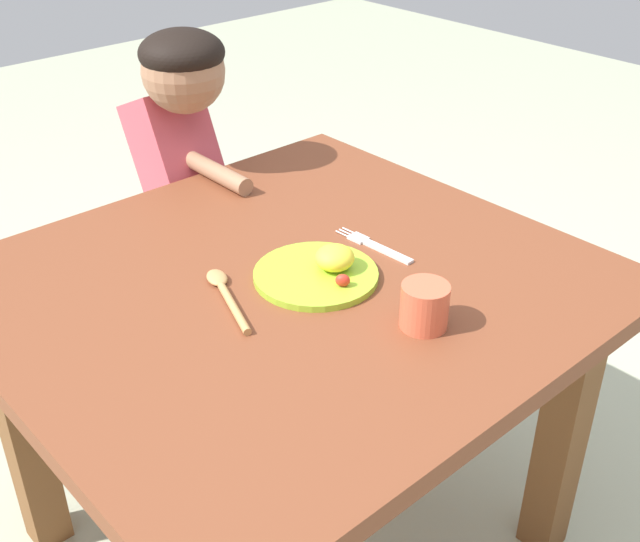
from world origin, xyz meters
TOP-DOWN VIEW (x-y plane):
  - ground_plane at (0.00, 0.00)m, footprint 8.00×8.00m
  - dining_table at (0.00, 0.00)m, footprint 1.06×0.99m
  - plate at (0.05, -0.04)m, footprint 0.23×0.23m
  - fork at (0.20, -0.03)m, footprint 0.03×0.19m
  - spoon at (-0.12, 0.03)m, footprint 0.10×0.21m
  - drinking_cup at (0.07, -0.27)m, footprint 0.08×0.08m
  - person at (0.15, 0.61)m, footprint 0.19×0.41m

SIDE VIEW (x-z plane):
  - ground_plane at x=0.00m, z-range 0.00..0.00m
  - dining_table at x=0.00m, z-range 0.23..0.92m
  - person at x=0.15m, z-range 0.08..1.10m
  - fork at x=0.20m, z-range 0.69..0.70m
  - spoon at x=-0.12m, z-range 0.69..0.71m
  - plate at x=0.05m, z-range 0.68..0.74m
  - drinking_cup at x=0.07m, z-range 0.69..0.77m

